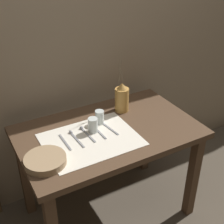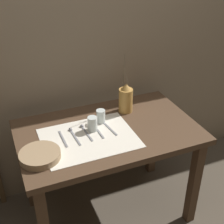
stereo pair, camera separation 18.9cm
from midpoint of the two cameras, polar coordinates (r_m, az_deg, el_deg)
ground_plane at (r=2.42m, az=1.72°, el=-17.60°), size 12.00×12.00×0.00m
stone_wall_back at (r=2.13m, az=-2.91°, el=14.02°), size 7.00×0.06×2.40m
wooden_table at (r=2.01m, az=1.99°, el=-5.80°), size 1.12×0.70×0.72m
linen_cloth at (r=1.87m, az=-1.36°, el=-4.87°), size 0.55×0.42×0.00m
pitcher_with_flowers at (r=2.10m, az=5.11°, el=2.38°), size 0.09×0.09×0.42m
wooden_bowl at (r=1.73m, az=-9.99°, el=-7.94°), size 0.23×0.23×0.04m
glass_tumbler_near at (r=1.91m, az=-0.76°, el=-2.26°), size 0.06×0.06×0.09m
glass_tumbler_far at (r=1.99m, az=0.65°, el=-0.88°), size 0.06×0.06×0.09m
knife_center at (r=1.87m, az=-6.12°, el=-4.95°), size 0.01×0.18×0.00m
spoon_outer at (r=1.91m, az=-4.48°, el=-3.86°), size 0.03×0.19×0.02m
spoon_inner at (r=1.94m, az=-2.41°, el=-3.20°), size 0.03×0.19×0.02m
fork_outer at (r=1.92m, az=0.27°, el=-3.56°), size 0.02×0.18×0.00m
fork_inner at (r=1.95m, az=2.29°, el=-3.02°), size 0.04×0.18×0.00m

